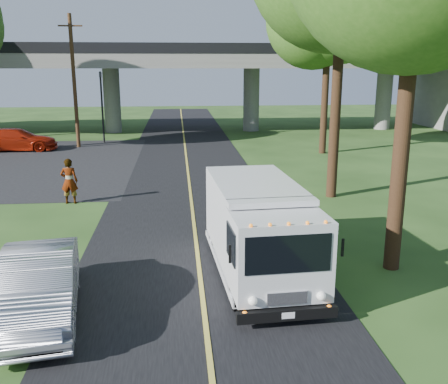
{
  "coord_description": "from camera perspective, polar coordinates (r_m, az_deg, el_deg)",
  "views": [
    {
      "loc": [
        -0.54,
        -11.84,
        5.66
      ],
      "look_at": [
        0.96,
        3.98,
        1.6
      ],
      "focal_mm": 40.0,
      "sensor_mm": 36.0,
      "label": 1
    }
  ],
  "objects": [
    {
      "name": "red_sedan",
      "position": [
        36.72,
        -22.54,
        5.55
      ],
      "size": [
        5.22,
        2.23,
        1.5
      ],
      "primitive_type": "imported",
      "rotation": [
        0.0,
        0.0,
        1.6
      ],
      "color": "#9C1B09",
      "rests_on": "ground"
    },
    {
      "name": "overpass",
      "position": [
        43.86,
        -4.81,
        12.83
      ],
      "size": [
        54.0,
        10.0,
        7.3
      ],
      "color": "slate",
      "rests_on": "ground"
    },
    {
      "name": "utility_pole",
      "position": [
        36.53,
        -16.76,
        12.06
      ],
      "size": [
        1.6,
        0.26,
        9.0
      ],
      "color": "#472D19",
      "rests_on": "ground"
    },
    {
      "name": "step_van",
      "position": [
        13.57,
        3.97,
        -4.07
      ],
      "size": [
        2.59,
        6.19,
        2.55
      ],
      "rotation": [
        0.0,
        0.0,
        0.06
      ],
      "color": "silver",
      "rests_on": "ground"
    },
    {
      "name": "silver_sedan",
      "position": [
        12.33,
        -20.41,
        -9.99
      ],
      "size": [
        2.35,
        4.87,
        1.54
      ],
      "primitive_type": "imported",
      "rotation": [
        0.0,
        0.0,
        0.16
      ],
      "color": "#9A9CA3",
      "rests_on": "ground"
    },
    {
      "name": "traffic_signal",
      "position": [
        38.32,
        -13.8,
        10.24
      ],
      "size": [
        0.18,
        0.22,
        5.2
      ],
      "color": "black",
      "rests_on": "ground"
    },
    {
      "name": "ground",
      "position": [
        13.14,
        -2.58,
        -11.2
      ],
      "size": [
        120.0,
        120.0,
        0.0
      ],
      "primitive_type": "plane",
      "color": "#233F16",
      "rests_on": "ground"
    },
    {
      "name": "road",
      "position": [
        22.57,
        -3.86,
        -0.2
      ],
      "size": [
        7.0,
        90.0,
        0.02
      ],
      "primitive_type": "cube",
      "color": "black",
      "rests_on": "ground"
    },
    {
      "name": "lane_line",
      "position": [
        22.56,
        -3.86,
        -0.15
      ],
      "size": [
        0.12,
        90.0,
        0.01
      ],
      "primitive_type": "cube",
      "color": "gold",
      "rests_on": "road"
    },
    {
      "name": "pedestrian",
      "position": [
        21.76,
        -17.27,
        1.2
      ],
      "size": [
        0.71,
        0.47,
        1.92
      ],
      "primitive_type": "imported",
      "rotation": [
        0.0,
        0.0,
        3.13
      ],
      "color": "gray",
      "rests_on": "ground"
    },
    {
      "name": "tree_right_far",
      "position": [
        33.25,
        12.31,
        18.57
      ],
      "size": [
        5.77,
        5.67,
        10.99
      ],
      "color": "#382314",
      "rests_on": "ground"
    }
  ]
}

